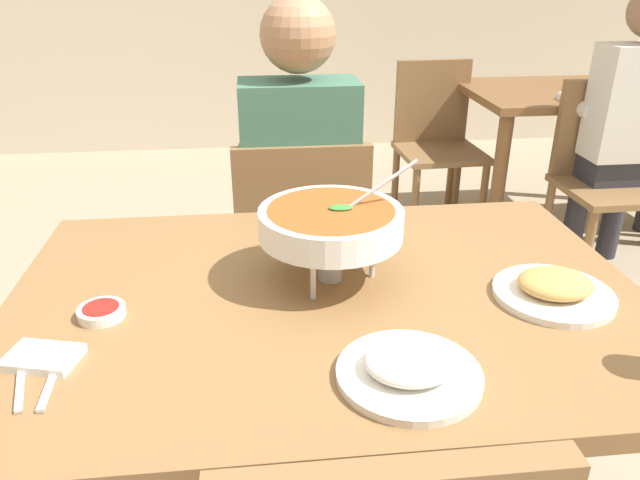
# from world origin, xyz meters

# --- Properties ---
(dining_table_main) EXTENTS (1.30, 0.90, 0.77)m
(dining_table_main) POSITION_xyz_m (0.00, 0.00, 0.66)
(dining_table_main) COLOR brown
(dining_table_main) RESTS_ON ground_plane
(chair_diner_main) EXTENTS (0.44, 0.44, 0.90)m
(chair_diner_main) POSITION_xyz_m (-0.00, 0.74, 0.51)
(chair_diner_main) COLOR brown
(chair_diner_main) RESTS_ON ground_plane
(diner_main) EXTENTS (0.40, 0.45, 1.31)m
(diner_main) POSITION_xyz_m (0.00, 0.77, 0.75)
(diner_main) COLOR #2D2D38
(diner_main) RESTS_ON ground_plane
(curry_bowl) EXTENTS (0.33, 0.30, 0.26)m
(curry_bowl) POSITION_xyz_m (0.01, 0.06, 0.90)
(curry_bowl) COLOR silver
(curry_bowl) RESTS_ON dining_table_main
(rice_plate) EXTENTS (0.24, 0.24, 0.06)m
(rice_plate) POSITION_xyz_m (0.10, -0.29, 0.79)
(rice_plate) COLOR white
(rice_plate) RESTS_ON dining_table_main
(appetizer_plate) EXTENTS (0.24, 0.24, 0.06)m
(appetizer_plate) POSITION_xyz_m (0.45, -0.07, 0.79)
(appetizer_plate) COLOR white
(appetizer_plate) RESTS_ON dining_table_main
(sauce_dish) EXTENTS (0.09, 0.09, 0.02)m
(sauce_dish) POSITION_xyz_m (-0.44, -0.04, 0.78)
(sauce_dish) COLOR white
(sauce_dish) RESTS_ON dining_table_main
(napkin_folded) EXTENTS (0.14, 0.11, 0.02)m
(napkin_folded) POSITION_xyz_m (-0.51, -0.18, 0.78)
(napkin_folded) COLOR white
(napkin_folded) RESTS_ON dining_table_main
(fork_utensil) EXTENTS (0.06, 0.17, 0.01)m
(fork_utensil) POSITION_xyz_m (-0.53, -0.23, 0.77)
(fork_utensil) COLOR silver
(fork_utensil) RESTS_ON dining_table_main
(spoon_utensil) EXTENTS (0.02, 0.17, 0.01)m
(spoon_utensil) POSITION_xyz_m (-0.48, -0.23, 0.77)
(spoon_utensil) COLOR silver
(spoon_utensil) RESTS_ON dining_table_main
(dining_table_far) EXTENTS (1.00, 0.80, 0.77)m
(dining_table_far) POSITION_xyz_m (1.50, 1.99, 0.63)
(dining_table_far) COLOR brown
(dining_table_far) RESTS_ON ground_plane
(chair_bg_middle) EXTENTS (0.45, 0.45, 0.90)m
(chair_bg_middle) POSITION_xyz_m (1.48, 1.46, 0.51)
(chair_bg_middle) COLOR brown
(chair_bg_middle) RESTS_ON ground_plane
(chair_bg_right) EXTENTS (0.46, 0.46, 0.90)m
(chair_bg_right) POSITION_xyz_m (0.86, 2.11, 0.51)
(chair_bg_right) COLOR brown
(chair_bg_right) RESTS_ON ground_plane
(patron_bg_middle) EXTENTS (0.40, 0.45, 1.31)m
(patron_bg_middle) POSITION_xyz_m (1.54, 1.46, 0.75)
(patron_bg_middle) COLOR #2D2D38
(patron_bg_middle) RESTS_ON ground_plane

